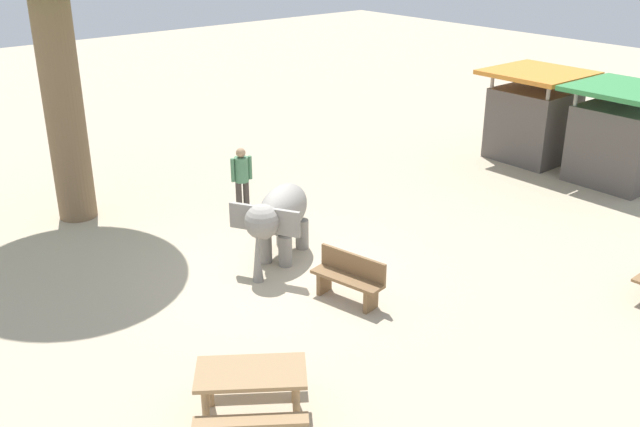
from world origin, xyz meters
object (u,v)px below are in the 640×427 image
at_px(market_stall_orange, 533,120).
at_px(picnic_table_near, 251,383).
at_px(wooden_bench, 349,276).
at_px(person_handler, 242,176).
at_px(market_stall_green, 619,140).
at_px(elephant, 279,216).

bearing_deg(market_stall_orange, picnic_table_near, -70.86).
distance_m(wooden_bench, picnic_table_near, 3.63).
xyz_separation_m(person_handler, market_stall_orange, (1.77, 8.67, 0.19)).
xyz_separation_m(person_handler, market_stall_green, (4.37, 8.67, 0.19)).
xyz_separation_m(picnic_table_near, market_stall_green, (-1.81, 12.70, 0.55)).
height_order(wooden_bench, market_stall_orange, market_stall_orange).
bearing_deg(elephant, market_stall_orange, 154.78).
bearing_deg(market_stall_orange, elephant, -86.01).
bearing_deg(elephant, market_stall_green, 139.14).
bearing_deg(wooden_bench, market_stall_orange, -85.01).
relative_size(elephant, person_handler, 1.29).
relative_size(person_handler, market_stall_green, 0.64).
distance_m(picnic_table_near, market_stall_green, 12.84).
bearing_deg(picnic_table_near, person_handler, 92.81).
bearing_deg(picnic_table_near, elephant, 84.80).
height_order(picnic_table_near, market_stall_orange, market_stall_orange).
xyz_separation_m(person_handler, picnic_table_near, (6.18, -4.03, -0.36)).
distance_m(person_handler, wooden_bench, 4.66).
bearing_deg(market_stall_orange, person_handler, -101.57).
distance_m(wooden_bench, market_stall_green, 9.48).
bearing_deg(wooden_bench, market_stall_green, -100.31).
bearing_deg(elephant, person_handler, -136.50).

